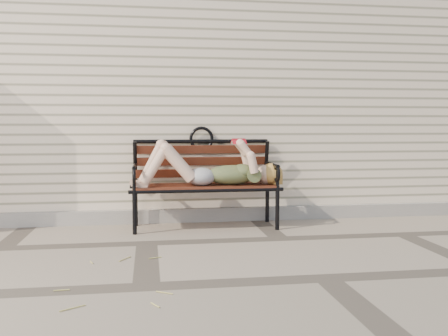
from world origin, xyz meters
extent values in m
plane|color=gray|center=(0.00, 0.00, 0.00)|extent=(80.00, 80.00, 0.00)
cube|color=#F8DFC1|center=(0.00, 3.00, 1.50)|extent=(8.00, 4.00, 3.00)
cube|color=#ADA69D|center=(0.00, 0.97, 0.07)|extent=(8.00, 0.10, 0.15)
cylinder|color=black|center=(-0.12, 0.41, 0.22)|extent=(0.04, 0.04, 0.44)
cylinder|color=black|center=(-0.12, 0.85, 0.22)|extent=(0.04, 0.04, 0.44)
cylinder|color=black|center=(1.33, 0.41, 0.22)|extent=(0.04, 0.04, 0.44)
cylinder|color=black|center=(1.33, 0.85, 0.22)|extent=(0.04, 0.04, 0.44)
cube|color=#562116|center=(0.61, 0.63, 0.44)|extent=(1.49, 0.48, 0.03)
cylinder|color=black|center=(0.61, 0.41, 0.42)|extent=(1.57, 0.04, 0.04)
cylinder|color=black|center=(0.61, 0.85, 0.42)|extent=(1.57, 0.04, 0.04)
torus|color=black|center=(0.61, 0.95, 0.93)|extent=(0.27, 0.04, 0.27)
ellipsoid|color=#092D41|center=(0.88, 0.60, 0.56)|extent=(0.53, 0.30, 0.21)
ellipsoid|color=#092D41|center=(1.00, 0.60, 0.59)|extent=(0.25, 0.29, 0.16)
ellipsoid|color=#A6A6AB|center=(0.57, 0.60, 0.54)|extent=(0.29, 0.33, 0.19)
sphere|color=beige|center=(1.26, 0.60, 0.56)|extent=(0.22, 0.22, 0.22)
ellipsoid|color=tan|center=(1.31, 0.60, 0.56)|extent=(0.24, 0.25, 0.23)
cube|color=maroon|center=(0.96, 0.60, 0.93)|extent=(0.14, 0.02, 0.02)
cube|color=silver|center=(0.96, 0.56, 0.90)|extent=(0.14, 0.09, 0.05)
cube|color=silver|center=(0.96, 0.64, 0.90)|extent=(0.14, 0.09, 0.05)
cube|color=maroon|center=(0.96, 0.55, 0.91)|extent=(0.15, 0.09, 0.05)
cube|color=maroon|center=(0.96, 0.64, 0.91)|extent=(0.15, 0.09, 0.05)
cylinder|color=tan|center=(-0.40, -0.63, 0.01)|extent=(0.04, 0.17, 0.01)
cylinder|color=tan|center=(-0.76, -1.12, 0.01)|extent=(0.16, 0.04, 0.01)
cylinder|color=tan|center=(-0.28, -0.72, 0.01)|extent=(0.10, 0.06, 0.01)
cylinder|color=tan|center=(-0.52, -0.63, 0.01)|extent=(0.15, 0.09, 0.01)
cylinder|color=tan|center=(-0.51, -1.68, 0.01)|extent=(0.09, 0.09, 0.01)
cylinder|color=tan|center=(-0.59, -1.11, 0.01)|extent=(0.08, 0.01, 0.01)
cylinder|color=tan|center=(-0.53, -0.75, 0.01)|extent=(0.04, 0.12, 0.01)
cylinder|color=tan|center=(-0.75, -1.15, 0.01)|extent=(0.02, 0.09, 0.01)
cylinder|color=tan|center=(-0.22, -0.33, 0.01)|extent=(0.15, 0.07, 0.01)
cylinder|color=tan|center=(0.12, -0.14, 0.01)|extent=(0.10, 0.01, 0.01)
camera|label=1|loc=(0.02, -4.53, 1.06)|focal=40.00mm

